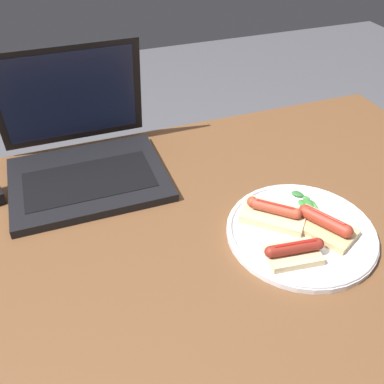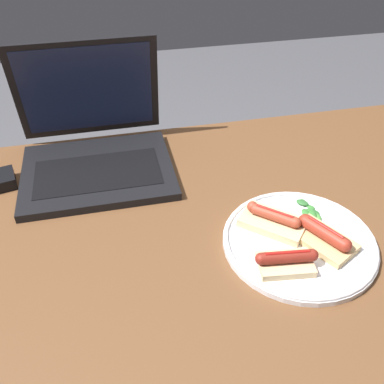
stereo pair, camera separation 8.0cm
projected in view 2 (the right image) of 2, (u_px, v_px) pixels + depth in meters
desk at (179, 255)px, 0.84m from camera, size 1.37×0.77×0.75m
laptop at (95, 147)px, 0.95m from camera, size 0.32×0.30×0.26m
plate at (299, 241)px, 0.77m from camera, size 0.28×0.28×0.02m
sausage_toast_left at (286, 261)px, 0.71m from camera, size 0.11×0.07×0.04m
sausage_toast_middle at (273, 220)px, 0.79m from camera, size 0.13×0.13×0.04m
sausage_toast_right at (323, 237)px, 0.75m from camera, size 0.11×0.13×0.04m
salad_pile at (309, 212)px, 0.82m from camera, size 0.05×0.08×0.01m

